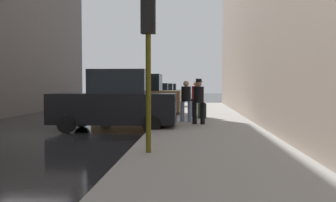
{
  "coord_description": "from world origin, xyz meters",
  "views": [
    {
      "loc": [
        5.49,
        -11.84,
        1.7
      ],
      "look_at": [
        4.48,
        3.88,
        1.0
      ],
      "focal_mm": 40.0,
      "sensor_mm": 36.0,
      "label": 1
    }
  ],
  "objects": [
    {
      "name": "ground_plane",
      "position": [
        0.0,
        0.0,
        0.0
      ],
      "size": [
        120.0,
        120.0,
        0.0
      ],
      "primitive_type": "plane",
      "color": "black"
    },
    {
      "name": "sidewalk",
      "position": [
        6.0,
        0.0,
        0.07
      ],
      "size": [
        4.0,
        40.0,
        0.15
      ],
      "primitive_type": "cube",
      "color": "gray",
      "rests_on": "ground_plane"
    },
    {
      "name": "parked_black_suv",
      "position": [
        2.65,
        1.85,
        1.03
      ],
      "size": [
        4.6,
        2.06,
        2.25
      ],
      "color": "black",
      "rests_on": "ground_plane"
    },
    {
      "name": "parked_bronze_suv",
      "position": [
        2.65,
        7.94,
        1.03
      ],
      "size": [
        4.65,
        2.16,
        2.25
      ],
      "color": "brown",
      "rests_on": "ground_plane"
    },
    {
      "name": "parked_silver_sedan",
      "position": [
        2.65,
        15.02,
        0.85
      ],
      "size": [
        4.26,
        2.17,
        1.79
      ],
      "color": "#B7BABF",
      "rests_on": "ground_plane"
    },
    {
      "name": "parked_blue_sedan",
      "position": [
        2.65,
        21.95,
        0.85
      ],
      "size": [
        4.2,
        2.06,
        1.79
      ],
      "color": "navy",
      "rests_on": "ground_plane"
    },
    {
      "name": "parked_dark_green_sedan",
      "position": [
        2.65,
        28.99,
        0.85
      ],
      "size": [
        4.21,
        2.08,
        1.79
      ],
      "color": "#193828",
      "rests_on": "ground_plane"
    },
    {
      "name": "fire_hydrant",
      "position": [
        4.45,
        3.36,
        0.5
      ],
      "size": [
        0.42,
        0.22,
        0.7
      ],
      "color": "red",
      "rests_on": "sidewalk"
    },
    {
      "name": "traffic_light",
      "position": [
        4.5,
        -3.38,
        2.76
      ],
      "size": [
        0.32,
        0.32,
        3.6
      ],
      "color": "#514C0F",
      "rests_on": "sidewalk"
    },
    {
      "name": "pedestrian_in_red_jacket",
      "position": [
        5.68,
        6.26,
        1.1
      ],
      "size": [
        0.51,
        0.41,
        1.71
      ],
      "color": "black",
      "rests_on": "sidewalk"
    },
    {
      "name": "pedestrian_with_fedora",
      "position": [
        5.75,
        2.79,
        1.14
      ],
      "size": [
        0.53,
        0.49,
        1.78
      ],
      "color": "black",
      "rests_on": "sidewalk"
    },
    {
      "name": "pedestrian_in_jeans",
      "position": [
        5.24,
        3.74,
        1.1
      ],
      "size": [
        0.53,
        0.47,
        1.71
      ],
      "color": "#728CB2",
      "rests_on": "sidewalk"
    },
    {
      "name": "rolling_suitcase",
      "position": [
        5.95,
        5.5,
        0.49
      ],
      "size": [
        0.39,
        0.58,
        1.04
      ],
      "color": "black",
      "rests_on": "sidewalk"
    }
  ]
}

